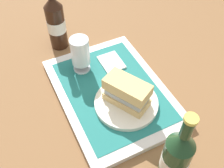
{
  "coord_description": "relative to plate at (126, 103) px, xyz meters",
  "views": [
    {
      "loc": [
        -0.49,
        0.24,
        0.67
      ],
      "look_at": [
        0.0,
        0.0,
        0.05
      ],
      "focal_mm": 43.42,
      "sensor_mm": 36.0,
      "label": 1
    }
  ],
  "objects": [
    {
      "name": "tray",
      "position": [
        0.07,
        0.01,
        -0.02
      ],
      "size": [
        0.44,
        0.32,
        0.02
      ],
      "primitive_type": "cube",
      "color": "silver",
      "rests_on": "ground_plane"
    },
    {
      "name": "ground_plane",
      "position": [
        0.07,
        0.01,
        -0.03
      ],
      "size": [
        3.0,
        3.0,
        0.0
      ],
      "primitive_type": "plane",
      "color": "brown"
    },
    {
      "name": "plate",
      "position": [
        0.0,
        0.0,
        0.0
      ],
      "size": [
        0.19,
        0.19,
        0.01
      ],
      "primitive_type": "cylinder",
      "color": "silver",
      "rests_on": "placemat"
    },
    {
      "name": "second_bottle",
      "position": [
        -0.24,
        0.0,
        0.08
      ],
      "size": [
        0.07,
        0.07,
        0.27
      ],
      "color": "#19381E",
      "rests_on": "ground_plane"
    },
    {
      "name": "placemat",
      "position": [
        0.07,
        0.01,
        -0.01
      ],
      "size": [
        0.38,
        0.27,
        0.0
      ],
      "primitive_type": "cube",
      "color": "#1E6B66",
      "rests_on": "tray"
    },
    {
      "name": "beer_glass",
      "position": [
        0.2,
        0.06,
        0.06
      ],
      "size": [
        0.06,
        0.06,
        0.12
      ],
      "color": "silver",
      "rests_on": "placemat"
    },
    {
      "name": "sandwich",
      "position": [
        0.0,
        0.0,
        0.05
      ],
      "size": [
        0.14,
        0.12,
        0.08
      ],
      "rotation": [
        0.0,
        0.0,
        0.51
      ],
      "color": "tan",
      "rests_on": "plate"
    },
    {
      "name": "napkin_folded",
      "position": [
        0.18,
        -0.04,
        -0.0
      ],
      "size": [
        0.09,
        0.07,
        0.01
      ],
      "primitive_type": "cube",
      "color": "white",
      "rests_on": "placemat"
    },
    {
      "name": "beer_bottle",
      "position": [
        0.37,
        0.08,
        0.08
      ],
      "size": [
        0.07,
        0.07,
        0.27
      ],
      "color": "black",
      "rests_on": "ground_plane"
    }
  ]
}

